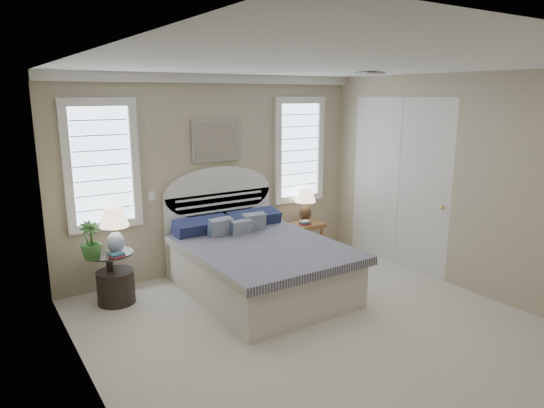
{
  "coord_description": "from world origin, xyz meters",
  "views": [
    {
      "loc": [
        -3.0,
        -3.51,
        2.44
      ],
      "look_at": [
        -0.05,
        1.0,
        1.21
      ],
      "focal_mm": 32.0,
      "sensor_mm": 36.0,
      "label": 1
    }
  ],
  "objects_px": {
    "bed": "(256,261)",
    "side_table_left": "(110,272)",
    "lamp_left": "(114,225)",
    "lamp_right": "(305,201)",
    "floor_pot": "(116,287)",
    "nightstand_right": "(305,232)"
  },
  "relations": [
    {
      "from": "bed",
      "to": "side_table_left",
      "type": "bearing_deg",
      "value": 160.26
    },
    {
      "from": "bed",
      "to": "side_table_left",
      "type": "height_order",
      "value": "bed"
    },
    {
      "from": "lamp_left",
      "to": "lamp_right",
      "type": "distance_m",
      "value": 2.96
    },
    {
      "from": "lamp_right",
      "to": "floor_pot",
      "type": "bearing_deg",
      "value": -175.38
    },
    {
      "from": "floor_pot",
      "to": "lamp_right",
      "type": "bearing_deg",
      "value": 4.62
    },
    {
      "from": "lamp_right",
      "to": "nightstand_right",
      "type": "bearing_deg",
      "value": -124.24
    },
    {
      "from": "side_table_left",
      "to": "nightstand_right",
      "type": "relative_size",
      "value": 1.19
    },
    {
      "from": "floor_pot",
      "to": "nightstand_right",
      "type": "bearing_deg",
      "value": 2.52
    },
    {
      "from": "lamp_left",
      "to": "nightstand_right",
      "type": "bearing_deg",
      "value": 2.85
    },
    {
      "from": "nightstand_right",
      "to": "lamp_right",
      "type": "distance_m",
      "value": 0.48
    },
    {
      "from": "side_table_left",
      "to": "lamp_left",
      "type": "bearing_deg",
      "value": -28.93
    },
    {
      "from": "lamp_left",
      "to": "lamp_right",
      "type": "bearing_deg",
      "value": 4.96
    },
    {
      "from": "nightstand_right",
      "to": "floor_pot",
      "type": "height_order",
      "value": "nightstand_right"
    },
    {
      "from": "bed",
      "to": "nightstand_right",
      "type": "bearing_deg",
      "value": 28.03
    },
    {
      "from": "bed",
      "to": "nightstand_right",
      "type": "distance_m",
      "value": 1.47
    },
    {
      "from": "side_table_left",
      "to": "lamp_left",
      "type": "relative_size",
      "value": 1.16
    },
    {
      "from": "lamp_left",
      "to": "side_table_left",
      "type": "bearing_deg",
      "value": 151.07
    },
    {
      "from": "floor_pot",
      "to": "lamp_left",
      "type": "distance_m",
      "value": 0.76
    },
    {
      "from": "bed",
      "to": "side_table_left",
      "type": "relative_size",
      "value": 3.61
    },
    {
      "from": "side_table_left",
      "to": "floor_pot",
      "type": "height_order",
      "value": "side_table_left"
    },
    {
      "from": "floor_pot",
      "to": "lamp_right",
      "type": "height_order",
      "value": "lamp_right"
    },
    {
      "from": "nightstand_right",
      "to": "lamp_left",
      "type": "relative_size",
      "value": 0.98
    }
  ]
}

